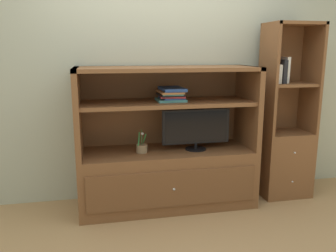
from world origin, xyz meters
name	(u,v)px	position (x,y,z in m)	size (l,w,h in m)	color
ground_plane	(176,222)	(0.00, 0.00, 0.00)	(8.00, 8.00, 0.00)	tan
painted_rear_wall	(160,62)	(0.00, 0.75, 1.40)	(6.00, 0.10, 2.80)	#ADB29E
media_console	(167,162)	(0.00, 0.41, 0.44)	(1.71, 0.63, 1.37)	brown
tv_monitor	(196,128)	(0.28, 0.35, 0.78)	(0.67, 0.20, 0.40)	black
potted_plant	(142,148)	(-0.25, 0.36, 0.61)	(0.11, 0.11, 0.22)	#8C7251
magazine_stack	(171,94)	(0.04, 0.40, 1.11)	(0.28, 0.36, 0.13)	teal
bookshelf_tall	(285,141)	(1.27, 0.41, 0.58)	(0.51, 0.39, 1.79)	brown
upright_book_row	(280,71)	(1.16, 0.40, 1.32)	(0.15, 0.18, 0.26)	#A56638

